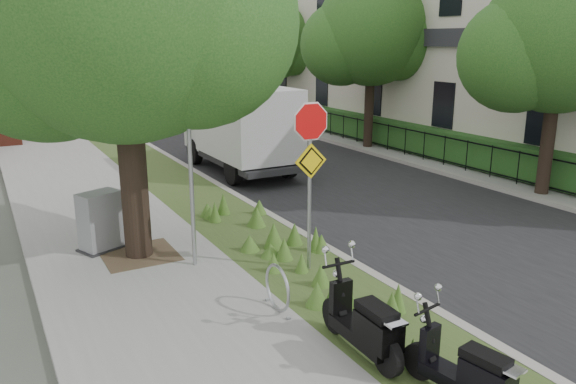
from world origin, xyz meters
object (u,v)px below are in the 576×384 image
object	(u,v)px
sign_assembly	(310,152)
utility_cabinet	(101,222)
scooter_far	(472,378)
scooter_near	(368,331)
box_truck	(241,125)

from	to	relation	value
sign_assembly	utility_cabinet	distance (m)	4.60
scooter_far	utility_cabinet	bearing A→B (deg)	110.21
scooter_near	scooter_far	world-z (taller)	scooter_near
scooter_near	scooter_far	bearing A→B (deg)	-72.53
box_truck	sign_assembly	bearing A→B (deg)	-106.08
sign_assembly	scooter_near	world-z (taller)	sign_assembly
scooter_near	box_truck	xyz separation A→B (m)	(3.28, 11.24, 1.04)
scooter_far	box_truck	size ratio (longest dim) A/B	0.30
scooter_near	utility_cabinet	bearing A→B (deg)	110.84
sign_assembly	scooter_near	size ratio (longest dim) A/B	1.83
box_truck	scooter_far	bearing A→B (deg)	-102.68
utility_cabinet	box_truck	bearing A→B (deg)	43.88
scooter_near	utility_cabinet	xyz separation A→B (m)	(-2.25, 5.92, 0.16)
scooter_far	utility_cabinet	world-z (taller)	utility_cabinet
sign_assembly	scooter_far	world-z (taller)	sign_assembly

